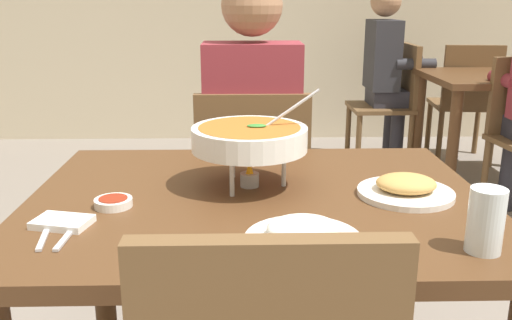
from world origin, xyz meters
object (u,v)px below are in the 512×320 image
Objects in this scene: sauce_dish at (113,202)px; chair_diner_main at (252,189)px; dining_table_main at (257,238)px; diner_main at (252,128)px; patron_bg_middle at (387,65)px; chair_bg_middle at (393,97)px; curry_bowl at (250,139)px; rice_plate at (303,235)px; dining_table_far at (505,95)px; drink_glass at (485,224)px; chair_bg_right at (466,97)px; appetizer_plate at (406,188)px.

chair_diner_main is at bearing 66.67° from sauce_dish.
diner_main reaches higher than dining_table_main.
dining_table_main is at bearing -110.29° from patron_bg_middle.
chair_bg_middle reaches higher than dining_table_main.
curry_bowl is 1.39× the size of rice_plate.
dining_table_far is (1.67, 1.47, -0.13)m from diner_main.
dining_table_main is at bearing -126.75° from dining_table_far.
curry_bowl reaches higher than drink_glass.
chair_bg_right is 0.69× the size of patron_bg_middle.
drink_glass is at bearing -18.59° from sauce_dish.
chair_bg_right is (1.64, 2.77, -0.12)m from dining_table_main.
rice_plate is 2.67× the size of sauce_dish.
dining_table_far is at bearing 41.36° from diner_main.
diner_main is at bearing 115.59° from appetizer_plate.
sauce_dish is at bearing 152.84° from rice_plate.
appetizer_plate is at bearing -64.41° from diner_main.
chair_bg_right is at bearing 55.03° from sauce_dish.
sauce_dish is at bearing -156.58° from curry_bowl.
patron_bg_middle is at bearing 76.73° from appetizer_plate.
dining_table_far is at bearing 57.87° from rice_plate.
appetizer_plate is at bearing -103.27° from patron_bg_middle.
diner_main is 10.08× the size of drink_glass.
sauce_dish is 0.69× the size of drink_glass.
sauce_dish is at bearing -115.72° from patron_bg_middle.
chair_bg_right is (1.64, 2.00, -0.24)m from diner_main.
diner_main reaches higher than rice_plate.
rice_plate is (0.08, -1.02, 0.26)m from chair_diner_main.
curry_bowl is 1.39× the size of appetizer_plate.
chair_bg_right reaches higher than sauce_dish.
dining_table_far is at bearing 59.97° from appetizer_plate.
dining_table_far is (1.30, 2.25, -0.15)m from appetizer_plate.
appetizer_plate is at bearing -114.49° from chair_bg_right.
dining_table_main is 4.77× the size of appetizer_plate.
drink_glass is at bearing -79.02° from appetizer_plate.
chair_bg_middle reaches higher than rice_plate.
sauce_dish is (-0.33, -0.14, -0.12)m from curry_bowl.
drink_glass is 2.86m from dining_table_far.
dining_table_main and dining_table_far have the same top height.
diner_main is 2.28m from chair_bg_middle.
patron_bg_middle is (-0.60, 0.03, 0.24)m from chair_bg_right.
dining_table_main is 0.40m from appetizer_plate.
drink_glass is (0.43, -1.10, 0.06)m from diner_main.
rice_plate is 3.44m from chair_bg_right.
diner_main reaches higher than chair_diner_main.
chair_diner_main is 1.00× the size of chair_bg_middle.
chair_bg_middle is (1.00, 3.05, -0.26)m from rice_plate.
chair_diner_main is 2.61m from chair_bg_right.
dining_table_far is (1.59, 2.53, -0.15)m from rice_plate.
dining_table_main is at bearing -76.06° from curry_bowl.
patron_bg_middle is at bearing 143.23° from chair_bg_middle.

